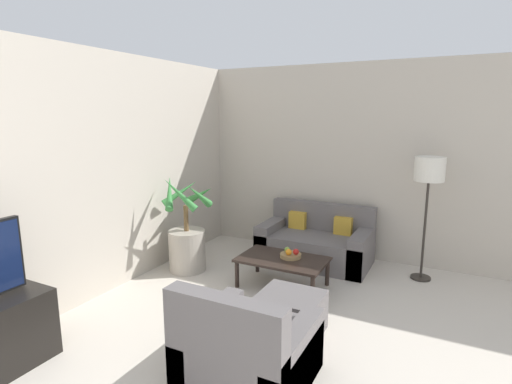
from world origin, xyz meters
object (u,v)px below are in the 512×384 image
at_px(apple_red, 296,252).
at_px(ottoman, 291,313).
at_px(sofa_loveseat, 316,243).
at_px(potted_palm, 187,240).
at_px(coffee_table, 283,262).
at_px(armchair, 247,351).
at_px(fruit_bowl, 291,256).
at_px(apple_green, 287,250).
at_px(orange_fruit, 289,252).
at_px(floor_lamp, 429,175).

xyz_separation_m(apple_red, ottoman, (0.33, -0.96, -0.24)).
relative_size(sofa_loveseat, ottoman, 2.56).
relative_size(potted_palm, coffee_table, 1.24).
relative_size(coffee_table, armchair, 1.15).
height_order(sofa_loveseat, ottoman, sofa_loveseat).
height_order(coffee_table, armchair, armchair).
bearing_deg(fruit_bowl, sofa_loveseat, 89.16).
relative_size(potted_palm, armchair, 1.42).
relative_size(apple_green, orange_fruit, 0.89).
bearing_deg(apple_green, armchair, -76.48).
bearing_deg(apple_green, fruit_bowl, -23.82).
bearing_deg(orange_fruit, sofa_loveseat, 88.98).
height_order(fruit_bowl, ottoman, fruit_bowl).
relative_size(coffee_table, ottoman, 1.78).
distance_m(potted_palm, apple_green, 1.34).
distance_m(apple_red, ottoman, 1.05).
xyz_separation_m(coffee_table, orange_fruit, (0.07, 0.02, 0.12)).
bearing_deg(coffee_table, fruit_bowl, 45.21).
relative_size(sofa_loveseat, floor_lamp, 0.97).
relative_size(potted_palm, sofa_loveseat, 0.86).
bearing_deg(floor_lamp, armchair, -110.06).
bearing_deg(sofa_loveseat, orange_fruit, -91.02).
bearing_deg(apple_red, sofa_loveseat, 93.55).
bearing_deg(ottoman, coffee_table, 117.72).
bearing_deg(potted_palm, orange_fruit, 4.70).
distance_m(fruit_bowl, ottoman, 1.06).
bearing_deg(potted_palm, fruit_bowl, 6.95).
height_order(sofa_loveseat, apple_green, sofa_loveseat).
xyz_separation_m(apple_red, apple_green, (-0.12, 0.03, -0.00)).
distance_m(floor_lamp, apple_red, 1.82).
bearing_deg(coffee_table, ottoman, -62.28).
relative_size(sofa_loveseat, apple_red, 20.88).
distance_m(potted_palm, apple_red, 1.46).
xyz_separation_m(apple_green, ottoman, (0.45, -0.99, -0.24)).
height_order(potted_palm, ottoman, potted_palm).
height_order(apple_red, orange_fruit, orange_fruit).
relative_size(orange_fruit, armchair, 0.08).
relative_size(sofa_loveseat, apple_green, 22.58).
bearing_deg(apple_red, armchair, -80.04).
height_order(sofa_loveseat, fruit_bowl, sofa_loveseat).
bearing_deg(floor_lamp, apple_red, -144.73).
distance_m(floor_lamp, fruit_bowl, 1.90).
bearing_deg(sofa_loveseat, armchair, -82.14).
distance_m(orange_fruit, ottoman, 1.03).
distance_m(apple_red, armchair, 1.83).
height_order(apple_green, ottoman, apple_green).
bearing_deg(orange_fruit, armchair, -77.50).
xyz_separation_m(fruit_bowl, ottoman, (0.40, -0.97, -0.18)).
xyz_separation_m(sofa_loveseat, fruit_bowl, (-0.01, -0.88, 0.11)).
bearing_deg(apple_green, sofa_loveseat, 85.45).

